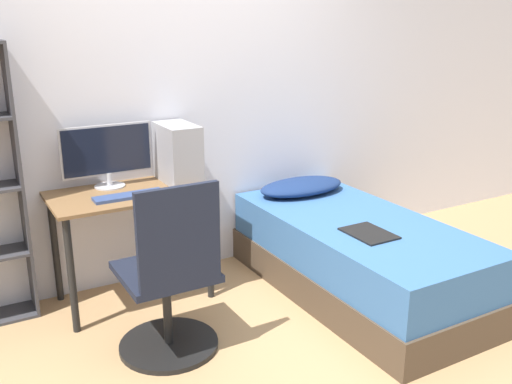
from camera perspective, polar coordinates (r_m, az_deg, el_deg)
name	(u,v)px	position (r m, az deg, el deg)	size (l,w,h in m)	color
ground_plane	(290,361)	(3.26, 3.41, -16.55)	(14.00, 14.00, 0.00)	tan
wall_back	(180,100)	(4.03, -7.62, 9.09)	(8.00, 0.05, 2.50)	silver
desk	(130,211)	(3.73, -12.45, -1.85)	(0.99, 0.56, 0.74)	brown
office_chair	(170,290)	(3.17, -8.56, -9.62)	(0.56, 0.56, 1.02)	black
bed	(357,257)	(3.92, 10.08, -6.40)	(0.91, 1.88, 0.52)	#4C3D2D
pillow	(302,186)	(4.32, 4.58, 0.56)	(0.69, 0.36, 0.11)	navy
magazine	(369,233)	(3.59, 11.23, -4.08)	(0.24, 0.32, 0.01)	black
monitor	(107,153)	(3.77, -14.65, 3.77)	(0.58, 0.20, 0.41)	#B7B7BC
keyboard	(129,196)	(3.57, -12.59, -0.37)	(0.43, 0.12, 0.02)	#33477A
pc_tower	(178,153)	(3.82, -7.84, 3.88)	(0.21, 0.38, 0.39)	#99999E
mouse	(170,190)	(3.66, -8.64, 0.25)	(0.06, 0.09, 0.02)	silver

